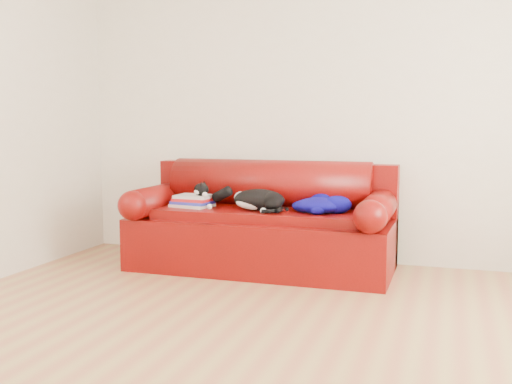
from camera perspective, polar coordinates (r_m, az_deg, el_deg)
ground at (r=3.46m, az=-0.10°, el=-13.47°), size 4.50×4.50×0.00m
room_shell at (r=3.27m, az=2.12°, el=15.06°), size 4.52×4.02×2.61m
sofa_base at (r=4.90m, az=0.53°, el=-4.61°), size 2.10×0.90×0.50m
sofa_back at (r=5.08m, az=1.37°, el=-0.74°), size 2.10×1.01×0.88m
book_stack at (r=4.97m, az=-6.01°, el=-0.86°), size 0.35×0.30×0.10m
cat at (r=4.72m, az=0.18°, el=-0.79°), size 0.57×0.36×0.22m
blanket at (r=4.66m, az=6.17°, el=-1.19°), size 0.54×0.45×0.14m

